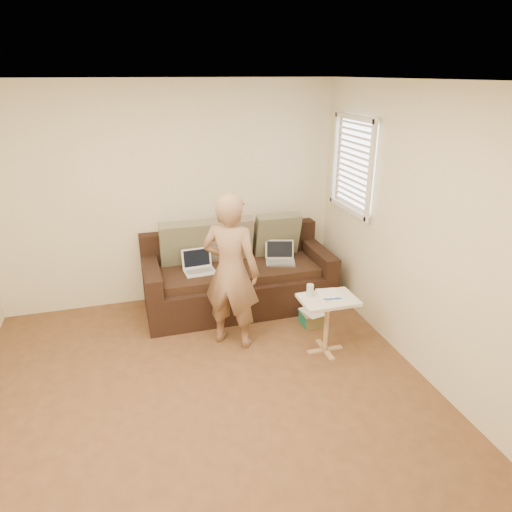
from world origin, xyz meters
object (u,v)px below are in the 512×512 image
side_table (327,325)px  drinking_glass (310,290)px  laptop_silver (281,263)px  person (231,271)px  laptop_white (200,272)px  striped_box (312,318)px  sofa (238,273)px

side_table → drinking_glass: drinking_glass is taller
laptop_silver → drinking_glass: drinking_glass is taller
laptop_silver → person: bearing=-121.5°
laptop_white → striped_box: 1.38m
laptop_white → striped_box: size_ratio=1.35×
sofa → drinking_glass: size_ratio=18.33×
sofa → laptop_white: size_ratio=6.37×
side_table → striped_box: size_ratio=2.36×
striped_box → side_table: bearing=-98.7°
sofa → laptop_white: (-0.47, -0.05, 0.10)m
laptop_silver → side_table: 1.17m
sofa → laptop_white: sofa is taller
drinking_glass → striped_box: size_ratio=0.47×
sofa → person: 0.91m
sofa → drinking_glass: 1.22m
laptop_silver → side_table: bearing=-69.5°
side_table → person: bearing=153.3°
person → sofa: bearing=-74.6°
laptop_white → drinking_glass: bearing=-53.3°
sofa → laptop_white: bearing=-173.3°
sofa → drinking_glass: sofa is taller
person → laptop_white: bearing=-40.0°
striped_box → drinking_glass: bearing=-118.7°
drinking_glass → striped_box: bearing=61.3°
sofa → person: person is taller
side_table → drinking_glass: bearing=145.9°
sofa → laptop_silver: sofa is taller
laptop_white → side_table: (1.07, -1.16, -0.22)m
laptop_white → laptop_silver: bearing=-4.8°
person → drinking_glass: person is taller
person → side_table: 1.10m
person → striped_box: 1.20m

